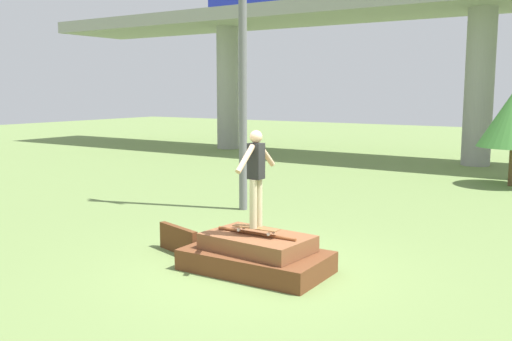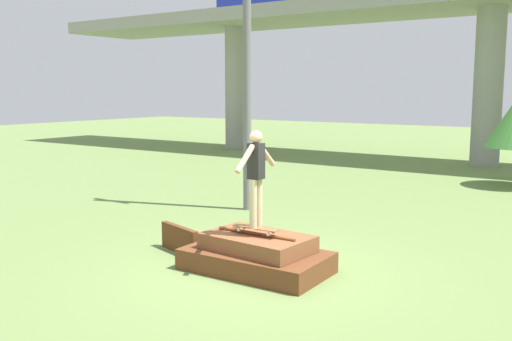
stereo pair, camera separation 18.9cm
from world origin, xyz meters
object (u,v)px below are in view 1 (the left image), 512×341
at_px(skateboard, 256,228).
at_px(utility_pole, 243,35).
at_px(skater, 256,172).
at_px(car_on_overpass_far_right, 254,0).

distance_m(skateboard, utility_pole, 6.07).
bearing_deg(utility_pole, skater, -53.15).
bearing_deg(car_on_overpass_far_right, utility_pole, -57.75).
bearing_deg(skater, car_on_overpass_far_right, 123.43).
distance_m(skateboard, skater, 0.92).
relative_size(skateboard, car_on_overpass_far_right, 0.19).
height_order(car_on_overpass_far_right, utility_pole, utility_pole).
bearing_deg(skater, skateboard, 135.00).
xyz_separation_m(skateboard, skater, (0.00, -0.00, 0.92)).
distance_m(skater, utility_pole, 5.58).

